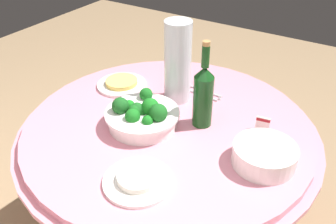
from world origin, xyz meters
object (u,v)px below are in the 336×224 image
Objects in this scene: serving_tongs at (205,94)px; decorative_fruit_vase at (178,64)px; food_plate_rice at (138,180)px; label_placard_front at (263,123)px; wine_bottle at (203,94)px; plate_stack at (264,155)px; food_plate_noodles at (122,84)px; broccoli_bowl at (142,116)px.

decorative_fruit_vase is at bearing 47.34° from serving_tongs.
decorative_fruit_vase reaches higher than food_plate_rice.
wine_bottle is at bearing 21.72° from label_placard_front.
serving_tongs is (0.37, -0.30, -0.03)m from plate_stack.
food_plate_noodles is at bearing -47.20° from food_plate_rice.
broccoli_bowl is 0.46m from plate_stack.
food_plate_noodles is 0.62m from food_plate_rice.
wine_bottle is 1.53× the size of food_plate_noodles.
label_placard_front is at bearing -158.28° from wine_bottle.
decorative_fruit_vase is (-0.01, -0.24, 0.12)m from broccoli_bowl.
food_plate_rice is at bearing 64.26° from label_placard_front.
food_plate_rice reaches higher than food_plate_noodles.
wine_bottle is at bearing -92.59° from food_plate_rice.
wine_bottle reaches higher than broccoli_bowl.
food_plate_rice is at bearing 122.70° from broccoli_bowl.
decorative_fruit_vase is 1.55× the size of food_plate_noodles.
food_plate_noodles is 4.00× the size of label_placard_front.
food_plate_rice is at bearing 87.41° from wine_bottle.
decorative_fruit_vase reaches higher than broccoli_bowl.
plate_stack is at bearing 167.14° from food_plate_noodles.
decorative_fruit_vase is (0.17, -0.11, 0.03)m from wine_bottle.
decorative_fruit_vase is at bearing -171.51° from food_plate_noodles.
label_placard_front is (-0.23, -0.47, 0.02)m from food_plate_rice.
wine_bottle is 6.11× the size of label_placard_front.
food_plate_noodles is at bearing -12.86° from plate_stack.
plate_stack is 0.47m from serving_tongs.
wine_bottle is 1.53× the size of food_plate_rice.
label_placard_front reaches higher than food_plate_noodles.
broccoli_bowl reaches higher than food_plate_rice.
food_plate_noodles is at bearing 1.29° from label_placard_front.
food_plate_noodles is (0.26, -0.20, -0.03)m from broccoli_bowl.
food_plate_rice is (-0.16, 0.26, -0.03)m from broccoli_bowl.
food_plate_rice reaches higher than serving_tongs.
serving_tongs is 0.76× the size of food_plate_rice.
wine_bottle is at bearing 148.00° from decorative_fruit_vase.
plate_stack is at bearing 141.14° from serving_tongs.
wine_bottle is at bearing 171.11° from food_plate_noodles.
broccoli_bowl reaches higher than plate_stack.
decorative_fruit_vase reaches higher than label_placard_front.
food_plate_noodles is (0.35, 0.13, 0.01)m from serving_tongs.
broccoli_bowl is at bearing -57.30° from food_plate_rice.
label_placard_front is (-0.30, 0.12, 0.03)m from serving_tongs.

